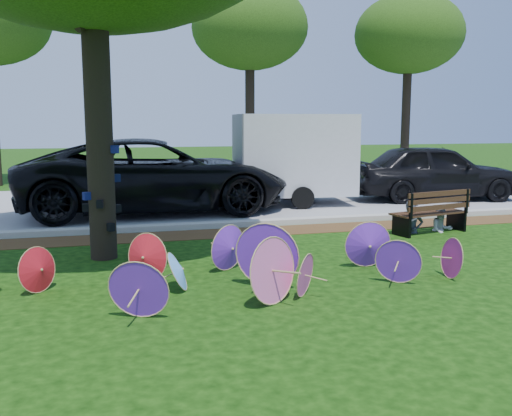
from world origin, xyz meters
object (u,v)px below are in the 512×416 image
(dark_pickup, at_px, (434,172))
(person_right, at_px, (442,208))
(park_bench, at_px, (429,211))
(parasol_pile, at_px, (239,262))
(black_van, at_px, (155,176))
(person_left, at_px, (413,202))
(cargo_trailer, at_px, (294,154))

(dark_pickup, relative_size, person_right, 4.80)
(dark_pickup, height_order, park_bench, dark_pickup)
(parasol_pile, xyz_separation_m, dark_pickup, (7.61, 7.35, 0.45))
(black_van, bearing_deg, person_right, -127.52)
(dark_pickup, distance_m, person_left, 5.49)
(black_van, relative_size, person_right, 6.64)
(black_van, bearing_deg, parasol_pile, -177.01)
(cargo_trailer, relative_size, park_bench, 1.83)
(parasol_pile, xyz_separation_m, black_van, (-0.55, 7.02, 0.55))
(park_bench, xyz_separation_m, person_right, (0.35, 0.05, 0.06))
(cargo_trailer, relative_size, person_right, 3.09)
(black_van, height_order, dark_pickup, black_van)
(person_left, height_order, person_right, person_left)
(parasol_pile, bearing_deg, dark_pickup, 44.00)
(dark_pickup, height_order, person_left, dark_pickup)
(black_van, bearing_deg, park_bench, -129.63)
(parasol_pile, height_order, cargo_trailer, cargo_trailer)
(dark_pickup, bearing_deg, black_van, 100.06)
(park_bench, height_order, person_left, person_left)
(black_van, height_order, park_bench, black_van)
(parasol_pile, relative_size, cargo_trailer, 2.29)
(cargo_trailer, xyz_separation_m, park_bench, (1.38, -4.64, -0.95))
(black_van, bearing_deg, dark_pickup, -89.09)
(parasol_pile, relative_size, person_right, 7.09)
(dark_pickup, xyz_separation_m, person_right, (-2.56, -4.41, -0.32))
(black_van, distance_m, park_bench, 6.70)
(person_left, bearing_deg, dark_pickup, 71.04)
(parasol_pile, bearing_deg, cargo_trailer, 66.16)
(parasol_pile, bearing_deg, person_right, 30.18)
(parasol_pile, distance_m, cargo_trailer, 8.30)
(cargo_trailer, xyz_separation_m, person_right, (1.73, -4.59, -0.89))
(park_bench, height_order, person_right, person_right)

